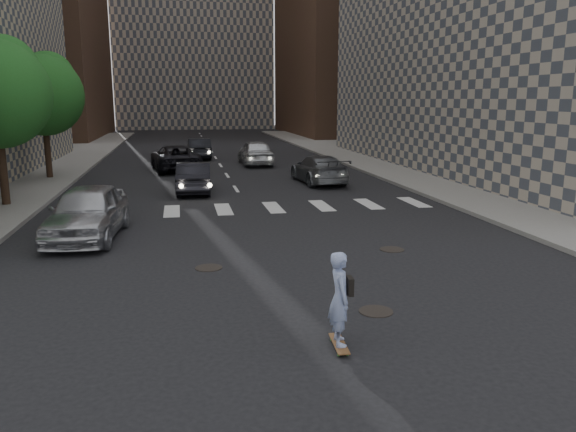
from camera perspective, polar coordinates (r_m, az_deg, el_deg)
name	(u,v)px	position (r m, az deg, el deg)	size (l,w,h in m)	color
ground	(294,278)	(13.75, 0.62, -6.29)	(160.00, 160.00, 0.00)	black
sidewalk_right	(454,166)	(37.24, 16.55, 4.87)	(13.00, 80.00, 0.15)	gray
tree_c	(44,91)	(32.65, -23.54, 11.52)	(4.20, 4.20, 6.60)	#382619
manhole_a	(376,311)	(11.79, 8.93, -9.54)	(0.70, 0.70, 0.02)	black
manhole_b	(209,268)	(14.64, -8.05, -5.22)	(0.70, 0.70, 0.02)	black
manhole_c	(392,249)	(16.50, 10.52, -3.35)	(0.70, 0.70, 0.02)	black
skateboarder	(340,298)	(9.78, 5.33, -8.34)	(0.46, 0.89, 1.74)	brown
silver_sedan	(87,212)	(18.48, -19.70, 0.39)	(1.97, 4.90, 1.67)	#B6B7BD
traffic_car_a	(194,177)	(26.39, -9.53, 3.90)	(1.50, 4.31, 1.42)	black
traffic_car_b	(319,169)	(29.04, 3.16, 4.78)	(2.02, 4.98, 1.44)	#585B60
traffic_car_c	(175,158)	(34.79, -11.40, 5.81)	(2.53, 5.50, 1.53)	black
traffic_car_d	(256,152)	(37.12, -3.32, 6.48)	(1.95, 4.84, 1.65)	silver
traffic_car_e	(199,148)	(41.53, -9.03, 6.79)	(1.55, 4.45, 1.47)	black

